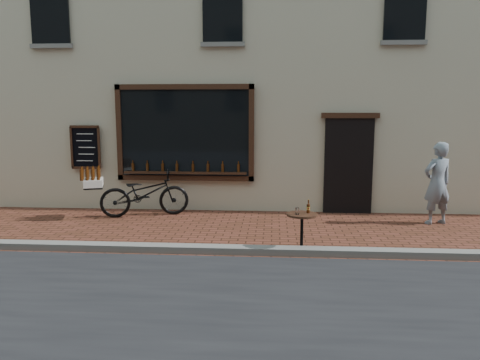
{
  "coord_description": "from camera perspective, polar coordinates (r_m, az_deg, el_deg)",
  "views": [
    {
      "loc": [
        0.19,
        -7.39,
        2.44
      ],
      "look_at": [
        -0.44,
        1.2,
        1.1
      ],
      "focal_mm": 35.0,
      "sensor_mm": 36.0,
      "label": 1
    }
  ],
  "objects": [
    {
      "name": "ground",
      "position": [
        7.79,
        2.64,
        -9.43
      ],
      "size": [
        90.0,
        90.0,
        0.0
      ],
      "primitive_type": "plane",
      "color": "#4E2819",
      "rests_on": "ground"
    },
    {
      "name": "cargo_bicycle",
      "position": [
        10.77,
        -11.76,
        -1.56
      ],
      "size": [
        2.36,
        1.3,
        1.11
      ],
      "rotation": [
        0.0,
        0.0,
        1.88
      ],
      "color": "black",
      "rests_on": "ground"
    },
    {
      "name": "kerb",
      "position": [
        7.96,
        2.69,
        -8.57
      ],
      "size": [
        90.0,
        0.25,
        0.12
      ],
      "primitive_type": "cube",
      "color": "slate",
      "rests_on": "ground"
    },
    {
      "name": "bistro_table",
      "position": [
        8.0,
        7.57,
        -5.42
      ],
      "size": [
        0.52,
        0.52,
        0.9
      ],
      "color": "black",
      "rests_on": "ground"
    },
    {
      "name": "pedestrian",
      "position": [
        10.63,
        22.92,
        -0.36
      ],
      "size": [
        0.74,
        0.6,
        1.74
      ],
      "primitive_type": "imported",
      "rotation": [
        0.0,
        0.0,
        3.48
      ],
      "color": "gray",
      "rests_on": "ground"
    },
    {
      "name": "shop_building",
      "position": [
        14.12,
        3.56,
        19.26
      ],
      "size": [
        28.0,
        6.2,
        10.0
      ],
      "color": "#C0B697",
      "rests_on": "ground"
    }
  ]
}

